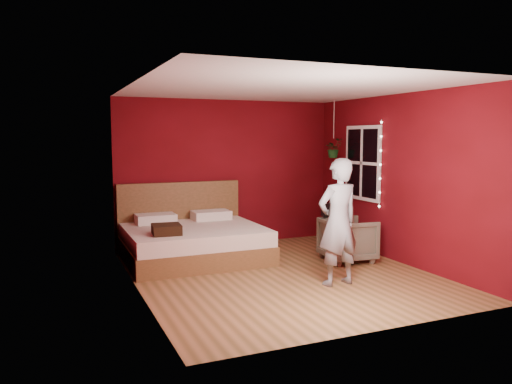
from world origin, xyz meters
name	(u,v)px	position (x,y,z in m)	size (l,w,h in m)	color
floor	(282,274)	(0.00, 0.00, 0.00)	(4.50, 4.50, 0.00)	#92613A
room_walls	(282,156)	(0.00, 0.00, 1.68)	(4.04, 4.54, 2.62)	maroon
window	(362,163)	(1.97, 0.90, 1.50)	(0.05, 0.97, 1.27)	white
fairy_lights	(380,165)	(1.94, 0.37, 1.50)	(0.04, 0.04, 1.45)	silver
bed	(192,240)	(-0.90, 1.40, 0.30)	(2.12, 1.81, 1.17)	brown
person	(338,222)	(0.46, -0.72, 0.84)	(0.61, 0.40, 1.67)	slate
armchair	(348,240)	(1.30, 0.30, 0.34)	(0.73, 0.75, 0.68)	#666250
handbag	(332,210)	(1.14, 0.54, 0.79)	(0.31, 0.15, 0.22)	black
throw_pillow	(167,229)	(-1.43, 0.88, 0.60)	(0.41, 0.41, 0.14)	black
hanging_plant	(333,148)	(1.78, 1.54, 1.74)	(0.35, 0.31, 1.03)	silver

